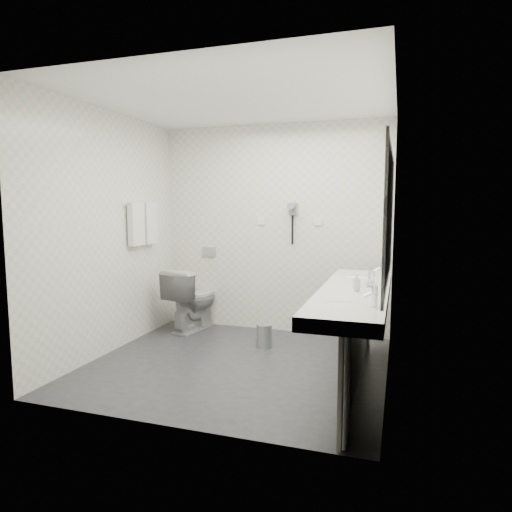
% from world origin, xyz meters
% --- Properties ---
extents(floor, '(2.80, 2.80, 0.00)m').
position_xyz_m(floor, '(0.00, 0.00, 0.00)').
color(floor, '#2D2D33').
rests_on(floor, ground).
extents(ceiling, '(2.80, 2.80, 0.00)m').
position_xyz_m(ceiling, '(0.00, 0.00, 2.50)').
color(ceiling, white).
rests_on(ceiling, wall_back).
extents(wall_back, '(2.80, 0.00, 2.80)m').
position_xyz_m(wall_back, '(0.00, 1.30, 1.25)').
color(wall_back, white).
rests_on(wall_back, floor).
extents(wall_front, '(2.80, 0.00, 2.80)m').
position_xyz_m(wall_front, '(0.00, -1.30, 1.25)').
color(wall_front, white).
rests_on(wall_front, floor).
extents(wall_left, '(0.00, 2.60, 2.60)m').
position_xyz_m(wall_left, '(-1.40, 0.00, 1.25)').
color(wall_left, white).
rests_on(wall_left, floor).
extents(wall_right, '(0.00, 2.60, 2.60)m').
position_xyz_m(wall_right, '(1.40, 0.00, 1.25)').
color(wall_right, white).
rests_on(wall_right, floor).
extents(vanity_counter, '(0.55, 2.20, 0.10)m').
position_xyz_m(vanity_counter, '(1.12, -0.20, 0.80)').
color(vanity_counter, white).
rests_on(vanity_counter, floor).
extents(vanity_panel, '(0.03, 2.15, 0.75)m').
position_xyz_m(vanity_panel, '(1.15, -0.20, 0.38)').
color(vanity_panel, gray).
rests_on(vanity_panel, floor).
extents(vanity_post_near, '(0.06, 0.06, 0.75)m').
position_xyz_m(vanity_post_near, '(1.18, -1.24, 0.38)').
color(vanity_post_near, silver).
rests_on(vanity_post_near, floor).
extents(vanity_post_far, '(0.06, 0.06, 0.75)m').
position_xyz_m(vanity_post_far, '(1.18, 0.84, 0.38)').
color(vanity_post_far, silver).
rests_on(vanity_post_far, floor).
extents(mirror, '(0.02, 2.20, 1.05)m').
position_xyz_m(mirror, '(1.39, -0.20, 1.45)').
color(mirror, '#B2BCC6').
rests_on(mirror, wall_right).
extents(basin_near, '(0.40, 0.31, 0.05)m').
position_xyz_m(basin_near, '(1.12, -0.85, 0.83)').
color(basin_near, white).
rests_on(basin_near, vanity_counter).
extents(basin_far, '(0.40, 0.31, 0.05)m').
position_xyz_m(basin_far, '(1.12, 0.45, 0.83)').
color(basin_far, white).
rests_on(basin_far, vanity_counter).
extents(faucet_near, '(0.04, 0.04, 0.15)m').
position_xyz_m(faucet_near, '(1.32, -0.85, 0.92)').
color(faucet_near, silver).
rests_on(faucet_near, vanity_counter).
extents(faucet_far, '(0.04, 0.04, 0.15)m').
position_xyz_m(faucet_far, '(1.32, 0.45, 0.92)').
color(faucet_far, silver).
rests_on(faucet_far, vanity_counter).
extents(soap_bottle_a, '(0.07, 0.07, 0.11)m').
position_xyz_m(soap_bottle_a, '(1.14, -0.14, 0.90)').
color(soap_bottle_a, silver).
rests_on(soap_bottle_a, vanity_counter).
extents(soap_bottle_b, '(0.10, 0.10, 0.09)m').
position_xyz_m(soap_bottle_b, '(1.24, -0.08, 0.89)').
color(soap_bottle_b, silver).
rests_on(soap_bottle_b, vanity_counter).
extents(soap_bottle_c, '(0.07, 0.07, 0.14)m').
position_xyz_m(soap_bottle_c, '(1.15, -0.32, 0.92)').
color(soap_bottle_c, silver).
rests_on(soap_bottle_c, vanity_counter).
extents(glass_left, '(0.07, 0.07, 0.11)m').
position_xyz_m(glass_left, '(1.24, 0.10, 0.90)').
color(glass_left, silver).
rests_on(glass_left, vanity_counter).
extents(toilet, '(0.55, 0.82, 0.77)m').
position_xyz_m(toilet, '(-0.96, 1.01, 0.39)').
color(toilet, white).
rests_on(toilet, floor).
extents(flush_plate, '(0.18, 0.02, 0.12)m').
position_xyz_m(flush_plate, '(-0.85, 1.29, 0.95)').
color(flush_plate, '#B2B5BA').
rests_on(flush_plate, wall_back).
extents(pedal_bin, '(0.19, 0.19, 0.24)m').
position_xyz_m(pedal_bin, '(0.10, 0.59, 0.12)').
color(pedal_bin, '#B2B5BA').
rests_on(pedal_bin, floor).
extents(bin_lid, '(0.17, 0.17, 0.01)m').
position_xyz_m(bin_lid, '(0.10, 0.59, 0.25)').
color(bin_lid, '#B2B5BA').
rests_on(bin_lid, pedal_bin).
extents(towel_rail, '(0.02, 0.62, 0.02)m').
position_xyz_m(towel_rail, '(-1.35, 0.55, 1.55)').
color(towel_rail, silver).
rests_on(towel_rail, wall_left).
extents(towel_near, '(0.07, 0.24, 0.48)m').
position_xyz_m(towel_near, '(-1.34, 0.41, 1.33)').
color(towel_near, white).
rests_on(towel_near, towel_rail).
extents(towel_far, '(0.07, 0.24, 0.48)m').
position_xyz_m(towel_far, '(-1.34, 0.69, 1.33)').
color(towel_far, white).
rests_on(towel_far, towel_rail).
extents(dryer_cradle, '(0.10, 0.04, 0.14)m').
position_xyz_m(dryer_cradle, '(0.25, 1.27, 1.50)').
color(dryer_cradle, gray).
rests_on(dryer_cradle, wall_back).
extents(dryer_barrel, '(0.08, 0.14, 0.08)m').
position_xyz_m(dryer_barrel, '(0.25, 1.20, 1.53)').
color(dryer_barrel, gray).
rests_on(dryer_barrel, dryer_cradle).
extents(dryer_cord, '(0.02, 0.02, 0.35)m').
position_xyz_m(dryer_cord, '(0.25, 1.26, 1.25)').
color(dryer_cord, black).
rests_on(dryer_cord, dryer_cradle).
extents(switch_plate_a, '(0.09, 0.02, 0.09)m').
position_xyz_m(switch_plate_a, '(-0.15, 1.29, 1.35)').
color(switch_plate_a, white).
rests_on(switch_plate_a, wall_back).
extents(switch_plate_b, '(0.09, 0.02, 0.09)m').
position_xyz_m(switch_plate_b, '(0.55, 1.29, 1.35)').
color(switch_plate_b, white).
rests_on(switch_plate_b, wall_back).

